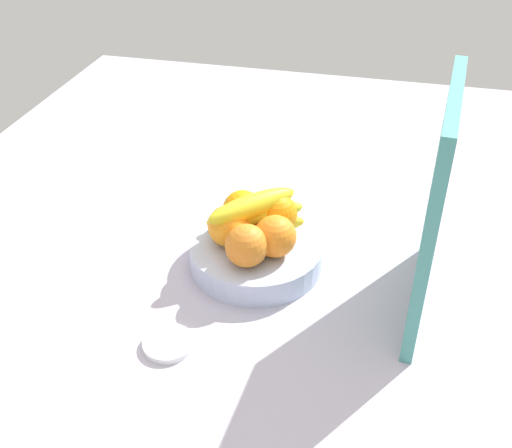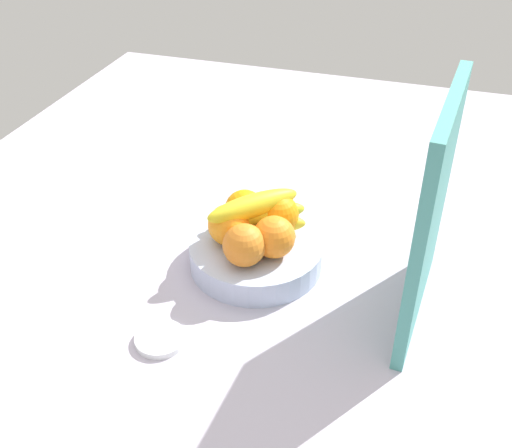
{
  "view_description": "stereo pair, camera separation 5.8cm",
  "coord_description": "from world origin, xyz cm",
  "px_view_note": "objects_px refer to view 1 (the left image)",
  "views": [
    {
      "loc": [
        84.91,
        22.49,
        66.97
      ],
      "look_at": [
        2.44,
        2.47,
        8.53
      ],
      "focal_mm": 43.37,
      "sensor_mm": 36.0,
      "label": 1
    },
    {
      "loc": [
        83.34,
        28.1,
        66.97
      ],
      "look_at": [
        2.44,
        2.47,
        8.53
      ],
      "focal_mm": 43.37,
      "sensor_mm": 36.0,
      "label": 2
    }
  ],
  "objects_px": {
    "orange_front_left": "(247,246)",
    "orange_back_left": "(243,210)",
    "jar_lid": "(168,343)",
    "orange_front_right": "(275,236)",
    "banana_bunch": "(255,214)",
    "orange_back_right": "(228,226)",
    "fruit_bowl": "(256,254)",
    "cutting_board": "(434,208)",
    "orange_center": "(277,213)"
  },
  "relations": [
    {
      "from": "orange_center",
      "to": "cutting_board",
      "type": "distance_m",
      "value": 0.28
    },
    {
      "from": "orange_front_left",
      "to": "orange_back_right",
      "type": "relative_size",
      "value": 1.0
    },
    {
      "from": "orange_front_right",
      "to": "orange_back_right",
      "type": "relative_size",
      "value": 1.0
    },
    {
      "from": "orange_center",
      "to": "jar_lid",
      "type": "distance_m",
      "value": 0.3
    },
    {
      "from": "fruit_bowl",
      "to": "orange_front_right",
      "type": "xyz_separation_m",
      "value": [
        0.02,
        0.04,
        0.06
      ]
    },
    {
      "from": "orange_front_left",
      "to": "orange_back_left",
      "type": "relative_size",
      "value": 1.0
    },
    {
      "from": "banana_bunch",
      "to": "jar_lid",
      "type": "height_order",
      "value": "banana_bunch"
    },
    {
      "from": "banana_bunch",
      "to": "jar_lid",
      "type": "xyz_separation_m",
      "value": [
        0.25,
        -0.07,
        -0.08
      ]
    },
    {
      "from": "orange_back_left",
      "to": "banana_bunch",
      "type": "xyz_separation_m",
      "value": [
        0.02,
        0.03,
        0.01
      ]
    },
    {
      "from": "orange_front_left",
      "to": "banana_bunch",
      "type": "bearing_deg",
      "value": -175.36
    },
    {
      "from": "orange_front_left",
      "to": "orange_back_left",
      "type": "distance_m",
      "value": 0.1
    },
    {
      "from": "orange_front_right",
      "to": "banana_bunch",
      "type": "height_order",
      "value": "banana_bunch"
    },
    {
      "from": "orange_back_right",
      "to": "jar_lid",
      "type": "bearing_deg",
      "value": -9.42
    },
    {
      "from": "fruit_bowl",
      "to": "orange_front_right",
      "type": "relative_size",
      "value": 3.24
    },
    {
      "from": "orange_front_left",
      "to": "cutting_board",
      "type": "xyz_separation_m",
      "value": [
        -0.02,
        0.28,
        0.1
      ]
    },
    {
      "from": "orange_back_left",
      "to": "cutting_board",
      "type": "height_order",
      "value": "cutting_board"
    },
    {
      "from": "orange_front_left",
      "to": "orange_center",
      "type": "height_order",
      "value": "same"
    },
    {
      "from": "orange_front_left",
      "to": "jar_lid",
      "type": "distance_m",
      "value": 0.2
    },
    {
      "from": "orange_front_right",
      "to": "jar_lid",
      "type": "relative_size",
      "value": 0.93
    },
    {
      "from": "banana_bunch",
      "to": "orange_front_left",
      "type": "bearing_deg",
      "value": 4.64
    },
    {
      "from": "jar_lid",
      "to": "orange_front_left",
      "type": "bearing_deg",
      "value": 154.54
    },
    {
      "from": "orange_front_right",
      "to": "orange_center",
      "type": "height_order",
      "value": "same"
    },
    {
      "from": "fruit_bowl",
      "to": "orange_back_right",
      "type": "relative_size",
      "value": 3.24
    },
    {
      "from": "banana_bunch",
      "to": "jar_lid",
      "type": "distance_m",
      "value": 0.27
    },
    {
      "from": "banana_bunch",
      "to": "cutting_board",
      "type": "bearing_deg",
      "value": 78.17
    },
    {
      "from": "orange_front_right",
      "to": "cutting_board",
      "type": "height_order",
      "value": "cutting_board"
    },
    {
      "from": "banana_bunch",
      "to": "cutting_board",
      "type": "xyz_separation_m",
      "value": [
        0.06,
        0.28,
        0.09
      ]
    },
    {
      "from": "fruit_bowl",
      "to": "orange_center",
      "type": "distance_m",
      "value": 0.08
    },
    {
      "from": "orange_back_left",
      "to": "jar_lid",
      "type": "relative_size",
      "value": 0.93
    },
    {
      "from": "jar_lid",
      "to": "fruit_bowl",
      "type": "bearing_deg",
      "value": 160.04
    },
    {
      "from": "orange_front_left",
      "to": "orange_center",
      "type": "relative_size",
      "value": 1.0
    },
    {
      "from": "fruit_bowl",
      "to": "orange_back_right",
      "type": "bearing_deg",
      "value": -78.12
    },
    {
      "from": "fruit_bowl",
      "to": "cutting_board",
      "type": "relative_size",
      "value": 0.64
    },
    {
      "from": "cutting_board",
      "to": "orange_back_left",
      "type": "bearing_deg",
      "value": -99.27
    },
    {
      "from": "orange_center",
      "to": "orange_back_right",
      "type": "bearing_deg",
      "value": -51.97
    },
    {
      "from": "orange_front_left",
      "to": "jar_lid",
      "type": "xyz_separation_m",
      "value": [
        0.16,
        -0.08,
        -0.08
      ]
    },
    {
      "from": "orange_back_left",
      "to": "cutting_board",
      "type": "bearing_deg",
      "value": 76.26
    },
    {
      "from": "orange_front_left",
      "to": "banana_bunch",
      "type": "distance_m",
      "value": 0.08
    },
    {
      "from": "orange_back_left",
      "to": "orange_front_left",
      "type": "bearing_deg",
      "value": 18.18
    },
    {
      "from": "orange_front_left",
      "to": "jar_lid",
      "type": "bearing_deg",
      "value": -25.46
    },
    {
      "from": "banana_bunch",
      "to": "cutting_board",
      "type": "relative_size",
      "value": 0.48
    },
    {
      "from": "orange_back_left",
      "to": "banana_bunch",
      "type": "bearing_deg",
      "value": 57.87
    },
    {
      "from": "fruit_bowl",
      "to": "orange_center",
      "type": "bearing_deg",
      "value": 150.55
    },
    {
      "from": "orange_center",
      "to": "fruit_bowl",
      "type": "bearing_deg",
      "value": -29.45
    },
    {
      "from": "orange_back_left",
      "to": "fruit_bowl",
      "type": "bearing_deg",
      "value": 38.95
    },
    {
      "from": "cutting_board",
      "to": "orange_back_right",
      "type": "bearing_deg",
      "value": -89.72
    },
    {
      "from": "fruit_bowl",
      "to": "orange_back_right",
      "type": "height_order",
      "value": "orange_back_right"
    },
    {
      "from": "cutting_board",
      "to": "banana_bunch",
      "type": "bearing_deg",
      "value": -97.36
    },
    {
      "from": "orange_front_right",
      "to": "orange_back_right",
      "type": "xyz_separation_m",
      "value": [
        -0.01,
        -0.08,
        0.0
      ]
    },
    {
      "from": "orange_back_left",
      "to": "cutting_board",
      "type": "xyz_separation_m",
      "value": [
        0.08,
        0.31,
        0.1
      ]
    }
  ]
}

